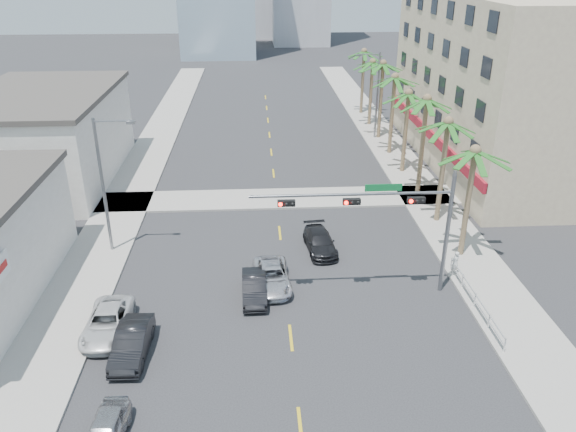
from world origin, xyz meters
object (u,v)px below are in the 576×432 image
(car_lane_right, at_px, (320,242))
(pedestrian, at_px, (455,263))
(car_parked_near, at_px, (105,432))
(car_parked_mid, at_px, (132,343))
(car_parked_far, at_px, (107,323))
(car_lane_center, at_px, (272,277))
(car_lane_left, at_px, (254,288))
(traffic_signal_mast, at_px, (392,213))

(car_lane_right, height_order, pedestrian, pedestrian)
(car_parked_near, distance_m, car_parked_mid, 5.54)
(car_parked_far, bearing_deg, car_lane_center, 25.38)
(car_lane_left, bearing_deg, car_lane_right, 49.79)
(car_lane_left, distance_m, car_lane_center, 1.57)
(car_parked_mid, relative_size, car_lane_left, 1.10)
(car_parked_mid, xyz_separation_m, car_lane_left, (5.96, 4.74, -0.07))
(traffic_signal_mast, distance_m, car_lane_left, 8.81)
(car_parked_near, height_order, car_lane_center, car_lane_center)
(car_parked_far, relative_size, pedestrian, 2.94)
(car_parked_near, relative_size, car_lane_center, 0.80)
(pedestrian, bearing_deg, car_lane_center, -26.90)
(traffic_signal_mast, height_order, car_lane_center, traffic_signal_mast)
(car_lane_center, bearing_deg, car_lane_right, 48.88)
(car_parked_far, bearing_deg, pedestrian, 12.84)
(car_parked_near, distance_m, car_lane_left, 11.88)
(car_lane_left, xyz_separation_m, car_lane_right, (4.37, 5.41, -0.01))
(car_parked_far, bearing_deg, car_lane_right, 34.88)
(traffic_signal_mast, relative_size, car_lane_center, 2.47)
(car_parked_far, distance_m, pedestrian, 20.20)
(car_parked_mid, relative_size, car_lane_center, 0.95)
(car_parked_far, relative_size, car_lane_left, 1.19)
(traffic_signal_mast, bearing_deg, car_lane_right, 121.42)
(car_parked_mid, height_order, car_lane_left, car_parked_mid)
(car_parked_mid, height_order, pedestrian, pedestrian)
(car_lane_right, bearing_deg, pedestrian, -31.71)
(car_lane_center, distance_m, pedestrian, 11.11)
(traffic_signal_mast, height_order, car_lane_right, traffic_signal_mast)
(car_parked_far, height_order, car_lane_left, car_parked_far)
(car_parked_mid, bearing_deg, car_lane_left, 40.21)
(car_lane_left, bearing_deg, car_parked_near, -121.41)
(traffic_signal_mast, distance_m, car_parked_far, 16.09)
(car_parked_near, relative_size, car_lane_right, 0.83)
(car_parked_near, height_order, car_parked_far, car_parked_far)
(car_lane_center, bearing_deg, car_parked_mid, -142.71)
(car_lane_left, bearing_deg, car_parked_far, -160.38)
(car_lane_right, bearing_deg, car_parked_far, -150.66)
(car_parked_mid, xyz_separation_m, car_parked_far, (-1.60, 1.85, -0.06))
(car_lane_left, xyz_separation_m, car_lane_center, (1.04, 1.18, -0.01))
(traffic_signal_mast, height_order, car_parked_far, traffic_signal_mast)
(car_parked_near, xyz_separation_m, car_lane_right, (10.33, 15.69, 0.02))
(car_parked_near, relative_size, car_parked_far, 0.78)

